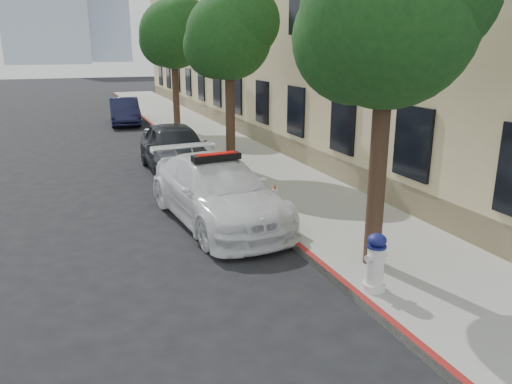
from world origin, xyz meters
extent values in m
plane|color=black|center=(0.00, 0.00, 0.00)|extent=(120.00, 120.00, 0.00)
cube|color=gray|center=(3.60, 10.00, 0.07)|extent=(3.20, 50.00, 0.15)
cube|color=maroon|center=(2.06, 10.00, 0.07)|extent=(0.12, 50.00, 0.15)
cube|color=tan|center=(9.20, 15.00, 5.00)|extent=(8.00, 36.00, 10.00)
cylinder|color=black|center=(2.90, -2.00, 1.80)|extent=(0.30, 0.30, 3.30)
sphere|color=#123914|center=(2.90, -2.00, 4.25)|extent=(2.80, 2.80, 2.80)
sphere|color=#123914|center=(2.55, -1.70, 3.95)|extent=(2.10, 2.10, 2.10)
cylinder|color=black|center=(2.90, 6.00, 1.74)|extent=(0.30, 0.30, 3.19)
sphere|color=#123914|center=(2.90, 6.00, 4.14)|extent=(2.60, 2.60, 2.60)
sphere|color=#123914|center=(3.30, 5.70, 4.54)|extent=(2.08, 2.08, 2.08)
sphere|color=#123914|center=(2.55, 6.30, 3.84)|extent=(1.95, 1.95, 1.95)
cylinder|color=black|center=(2.90, 14.00, 1.86)|extent=(0.30, 0.30, 3.41)
sphere|color=#123914|center=(2.90, 14.00, 4.36)|extent=(3.00, 3.00, 3.00)
sphere|color=#123914|center=(3.30, 13.70, 4.76)|extent=(2.40, 2.40, 2.40)
sphere|color=#123914|center=(2.55, 14.30, 4.06)|extent=(2.25, 2.25, 2.25)
imported|color=white|center=(1.10, 1.49, 0.71)|extent=(2.49, 5.10, 1.43)
cube|color=black|center=(1.10, 1.49, 1.49)|extent=(1.12, 0.39, 0.14)
cube|color=#A50A07|center=(1.10, 1.49, 1.55)|extent=(0.92, 0.31, 0.06)
imported|color=black|center=(1.20, 6.45, 0.77)|extent=(1.87, 4.53, 1.54)
imported|color=#151634|center=(0.93, 17.45, 0.66)|extent=(1.67, 4.11, 1.33)
cylinder|color=silver|center=(2.35, -2.90, 0.21)|extent=(0.36, 0.36, 0.11)
cylinder|color=silver|center=(2.35, -2.90, 0.57)|extent=(0.27, 0.27, 0.62)
ellipsoid|color=navy|center=(2.35, -2.90, 0.99)|extent=(0.29, 0.29, 0.21)
cylinder|color=silver|center=(2.35, -2.90, 0.71)|extent=(0.40, 0.18, 0.11)
cylinder|color=silver|center=(2.35, -2.90, 0.71)|extent=(0.15, 0.22, 0.11)
cube|color=black|center=(2.49, 1.43, 0.16)|extent=(0.43, 0.43, 0.03)
cone|color=#E0430B|center=(2.49, 1.43, 0.48)|extent=(0.26, 0.26, 0.60)
cylinder|color=white|center=(2.49, 1.43, 0.58)|extent=(0.14, 0.14, 0.09)
camera|label=1|loc=(-1.93, -8.89, 3.84)|focal=35.00mm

